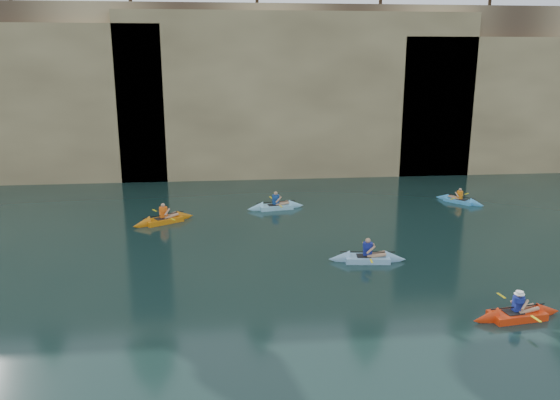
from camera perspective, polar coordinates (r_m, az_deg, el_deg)
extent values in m
plane|color=black|center=(17.25, 5.66, -13.08)|extent=(160.00, 160.00, 0.00)
cube|color=tan|center=(45.11, -1.94, 11.96)|extent=(70.00, 16.00, 12.00)
cube|color=tan|center=(37.99, 1.96, 11.05)|extent=(24.00, 2.40, 11.40)
cube|color=black|center=(37.46, -7.12, 4.58)|extent=(3.50, 1.00, 3.20)
cube|color=black|center=(39.62, 13.64, 5.77)|extent=(5.00, 1.00, 4.50)
cube|color=red|center=(19.14, 23.52, -10.93)|extent=(2.47, 1.04, 0.27)
cone|color=red|center=(19.80, 26.19, -10.37)|extent=(0.93, 0.82, 0.72)
cone|color=red|center=(18.52, 20.65, -11.50)|extent=(0.93, 0.82, 0.72)
cube|color=black|center=(19.01, 23.18, -10.72)|extent=(0.60, 0.51, 0.04)
cube|color=navy|center=(18.99, 23.63, -9.92)|extent=(0.33, 0.24, 0.45)
sphere|color=tan|center=(18.87, 23.73, -9.01)|extent=(0.19, 0.19, 0.19)
cylinder|color=black|center=(19.03, 23.60, -10.18)|extent=(1.90, 0.27, 0.04)
cube|color=yellow|center=(19.65, 22.12, -9.24)|extent=(0.13, 0.43, 0.02)
cube|color=yellow|center=(18.42, 25.19, -11.17)|extent=(0.13, 0.43, 0.02)
cylinder|color=white|center=(18.85, 23.74, -8.91)|extent=(0.33, 0.33, 0.09)
cube|color=orange|center=(28.02, -12.05, -2.07)|extent=(2.59, 2.01, 0.28)
cone|color=orange|center=(28.53, -9.88, -1.66)|extent=(1.17, 1.12, 0.76)
cone|color=orange|center=(27.55, -14.29, -2.48)|extent=(1.17, 1.12, 0.76)
cube|color=black|center=(27.93, -12.34, -1.90)|extent=(0.72, 0.69, 0.04)
cube|color=orange|center=(27.91, -12.09, -1.27)|extent=(0.41, 0.37, 0.51)
sphere|color=tan|center=(27.81, -12.13, -0.54)|extent=(0.21, 0.21, 0.21)
cylinder|color=black|center=(27.94, -12.08, -1.52)|extent=(1.94, 1.21, 0.04)
cube|color=yellow|center=(28.84, -12.97, -1.07)|extent=(0.29, 0.40, 0.02)
cube|color=yellow|center=(27.05, -11.13, -2.00)|extent=(0.29, 0.40, 0.02)
cube|color=#86B9E0|center=(22.52, 9.10, -6.04)|extent=(2.50, 1.05, 0.28)
cone|color=#86B9E0|center=(22.72, 11.97, -6.00)|extent=(0.94, 0.84, 0.75)
cone|color=#86B9E0|center=(22.38, 6.19, -6.07)|extent=(0.94, 0.84, 0.75)
cube|color=black|center=(22.46, 8.73, -5.79)|extent=(0.60, 0.53, 0.04)
cube|color=navy|center=(22.38, 9.14, -5.09)|extent=(0.36, 0.26, 0.50)
sphere|color=tan|center=(22.27, 9.18, -4.21)|extent=(0.21, 0.21, 0.21)
cylinder|color=black|center=(22.43, 9.13, -5.38)|extent=(2.21, 0.29, 0.04)
cube|color=yellow|center=(23.37, 8.77, -4.54)|extent=(0.13, 0.43, 0.02)
cube|color=yellow|center=(21.49, 9.52, -6.29)|extent=(0.13, 0.43, 0.02)
cube|color=#90D5F1|center=(29.91, -0.44, -0.70)|extent=(2.58, 1.20, 0.27)
cone|color=#90D5F1|center=(30.24, 1.69, -0.53)|extent=(0.99, 0.88, 0.74)
cone|color=#90D5F1|center=(29.63, -2.62, -0.86)|extent=(0.99, 0.88, 0.74)
cube|color=black|center=(29.85, -0.72, -0.52)|extent=(0.62, 0.55, 0.04)
cube|color=navy|center=(29.81, -0.45, 0.03)|extent=(0.37, 0.27, 0.50)
sphere|color=tan|center=(29.73, -0.45, 0.70)|extent=(0.21, 0.21, 0.21)
cylinder|color=black|center=(29.84, -0.45, -0.18)|extent=(2.16, 0.42, 0.04)
cube|color=yellow|center=(30.77, -0.95, 0.27)|extent=(0.15, 0.43, 0.02)
cube|color=yellow|center=(28.92, 0.09, -0.66)|extent=(0.15, 0.43, 0.02)
cube|color=#43A3E5|center=(32.91, 18.23, -0.06)|extent=(1.96, 2.21, 0.23)
cone|color=#43A3E5|center=(33.39, 16.58, 0.27)|extent=(1.01, 1.04, 0.64)
cone|color=#43A3E5|center=(32.46, 19.92, -0.40)|extent=(1.01, 1.04, 0.64)
cube|color=black|center=(32.82, 18.47, 0.04)|extent=(0.66, 0.68, 0.04)
cube|color=orange|center=(32.83, 18.27, 0.50)|extent=(0.33, 0.35, 0.43)
sphere|color=tan|center=(32.76, 18.31, 1.03)|extent=(0.18, 0.18, 0.18)
cylinder|color=black|center=(32.85, 18.26, 0.37)|extent=(1.22, 1.50, 0.04)
cube|color=yellow|center=(32.11, 17.57, 0.12)|extent=(0.38, 0.33, 0.02)
cube|color=yellow|center=(33.59, 18.93, 0.62)|extent=(0.38, 0.33, 0.02)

